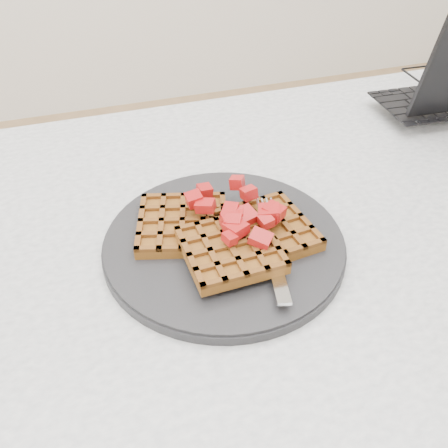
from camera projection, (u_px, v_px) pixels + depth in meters
name	position (u px, v px, depth m)	size (l,w,h in m)	color
table	(318.00, 272.00, 0.77)	(1.20, 0.80, 0.75)	silver
plate	(224.00, 243.00, 0.64)	(0.31, 0.31, 0.02)	black
waffles	(225.00, 234.00, 0.62)	(0.23, 0.20, 0.03)	brown
strawberry_pile	(224.00, 215.00, 0.61)	(0.15, 0.15, 0.02)	#8E0003
fork	(271.00, 247.00, 0.61)	(0.02, 0.18, 0.02)	silver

